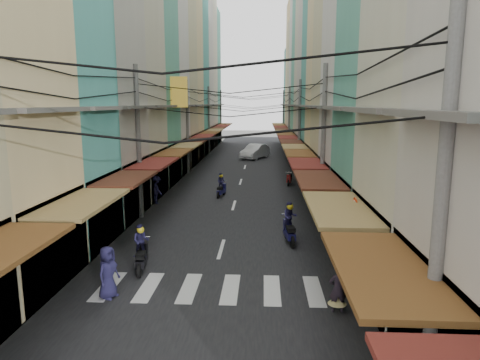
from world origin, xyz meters
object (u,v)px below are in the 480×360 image
(bicycle, at_px, (383,236))
(traffic_sign, at_px, (354,222))
(market_umbrella, at_px, (383,198))
(white_car, at_px, (255,159))

(bicycle, xyz_separation_m, traffic_sign, (-2.72, -6.08, 2.34))
(market_umbrella, bearing_deg, bicycle, 71.39)
(bicycle, xyz_separation_m, market_umbrella, (-0.79, -2.34, 2.34))
(bicycle, height_order, traffic_sign, traffic_sign)
(market_umbrella, relative_size, traffic_sign, 0.84)
(traffic_sign, bearing_deg, market_umbrella, 62.69)
(white_car, distance_m, market_umbrella, 31.40)
(bicycle, bearing_deg, market_umbrella, 171.52)
(white_car, height_order, traffic_sign, traffic_sign)
(white_car, bearing_deg, market_umbrella, -56.31)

